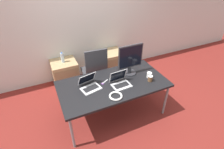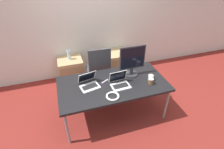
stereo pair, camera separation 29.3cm
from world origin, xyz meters
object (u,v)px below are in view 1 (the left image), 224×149
object	(u,v)px
office_chair	(95,75)
cabinet_right	(112,63)
cabinet_left	(65,74)
monitor	(130,60)
coffee_cup_brown	(150,78)
laptop_left	(90,85)
water_bottle	(62,58)
coffee_cup_white	(149,75)
laptop_right	(120,82)
cable_coil	(116,96)

from	to	relation	value
office_chair	cabinet_right	bearing A→B (deg)	37.48
cabinet_left	office_chair	bearing A→B (deg)	-40.33
office_chair	monitor	distance (m)	0.99
coffee_cup_brown	laptop_left	bearing A→B (deg)	165.31
water_bottle	coffee_cup_white	bearing A→B (deg)	-47.51
laptop_right	cabinet_right	bearing A→B (deg)	71.31
water_bottle	laptop_left	bearing A→B (deg)	-80.38
office_chair	water_bottle	world-z (taller)	office_chair
cabinet_left	laptop_right	size ratio (longest dim) A/B	1.89
laptop_left	coffee_cup_white	xyz separation A→B (m)	(1.06, -0.17, 0.00)
cabinet_left	monitor	world-z (taller)	monitor
water_bottle	cable_coil	world-z (taller)	water_bottle
monitor	coffee_cup_brown	world-z (taller)	monitor
laptop_left	monitor	size ratio (longest dim) A/B	0.66
monitor	coffee_cup_brown	distance (m)	0.48
office_chair	cabinet_right	distance (m)	0.77
coffee_cup_brown	cable_coil	bearing A→B (deg)	-170.20
cabinet_left	coffee_cup_brown	bearing A→B (deg)	-50.53
cabinet_right	laptop_right	size ratio (longest dim) A/B	1.89
office_chair	laptop_right	bearing A→B (deg)	-80.35
monitor	coffee_cup_white	size ratio (longest dim) A/B	5.73
cabinet_right	monitor	distance (m)	1.31
coffee_cup_brown	office_chair	bearing A→B (deg)	123.41
office_chair	cable_coil	distance (m)	1.18
monitor	cabinet_left	bearing A→B (deg)	132.40
laptop_left	coffee_cup_brown	xyz separation A→B (m)	(1.01, -0.26, 0.01)
water_bottle	laptop_left	xyz separation A→B (m)	(0.21, -1.21, 0.05)
office_chair	monitor	world-z (taller)	monitor
cabinet_right	coffee_cup_white	distance (m)	1.45
monitor	coffee_cup_brown	xyz separation A→B (m)	(0.20, -0.37, -0.23)
office_chair	cabinet_right	xyz separation A→B (m)	(0.61, 0.47, -0.10)
office_chair	cabinet_left	distance (m)	0.73
water_bottle	coffee_cup_brown	bearing A→B (deg)	-50.57
water_bottle	laptop_right	xyz separation A→B (m)	(0.70, -1.35, 0.05)
water_bottle	monitor	distance (m)	1.53
cabinet_right	water_bottle	bearing A→B (deg)	179.89
cabinet_right	coffee_cup_brown	world-z (taller)	coffee_cup_brown
laptop_left	office_chair	bearing A→B (deg)	65.25
laptop_left	cable_coil	xyz separation A→B (m)	(0.29, -0.39, -0.03)
office_chair	coffee_cup_white	size ratio (longest dim) A/B	10.88
cabinet_right	coffee_cup_brown	xyz separation A→B (m)	(0.06, -1.47, 0.46)
cabinet_left	water_bottle	distance (m)	0.41
laptop_right	coffee_cup_brown	distance (m)	0.53
coffee_cup_white	monitor	bearing A→B (deg)	133.10
laptop_right	coffee_cup_brown	bearing A→B (deg)	-13.53
laptop_right	coffee_cup_white	distance (m)	0.56
monitor	coffee_cup_white	xyz separation A→B (m)	(0.25, -0.27, -0.23)
coffee_cup_white	laptop_right	bearing A→B (deg)	177.43
cable_coil	office_chair	bearing A→B (deg)	87.32
cabinet_right	coffee_cup_brown	distance (m)	1.55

